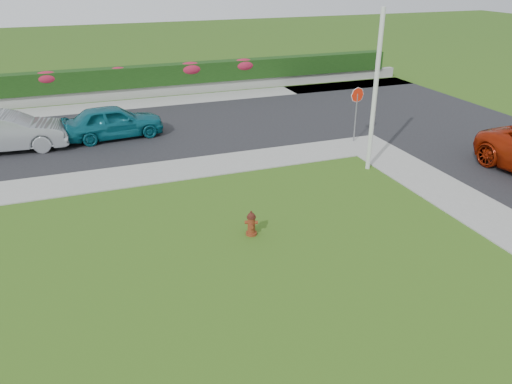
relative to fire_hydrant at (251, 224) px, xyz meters
name	(u,v)px	position (x,y,z in m)	size (l,w,h in m)	color
ground	(306,312)	(-0.03, -3.61, -0.34)	(120.00, 120.00, 0.00)	black
street_far	(57,141)	(-5.03, 10.39, -0.32)	(26.00, 8.00, 0.04)	black
sidewalk_far	(25,190)	(-6.03, 5.39, -0.32)	(24.00, 2.00, 0.04)	gray
curb_corner	(366,145)	(6.97, 5.39, -0.32)	(2.00, 2.00, 0.04)	gray
sidewalk_beyond	(136,104)	(-1.03, 15.39, -0.32)	(34.00, 2.00, 0.04)	gray
retaining_wall	(132,93)	(-1.03, 16.89, -0.04)	(34.00, 0.40, 0.60)	gray
hedge	(130,77)	(-1.03, 16.99, 0.81)	(32.00, 0.90, 1.10)	black
fire_hydrant	(251,224)	(0.00, 0.00, 0.00)	(0.37, 0.36, 0.72)	#58180D
sedan_teal	(113,122)	(-2.67, 9.93, 0.41)	(1.67, 4.15, 1.41)	#0D5A69
sedan_silver	(6,132)	(-6.79, 9.73, 0.46)	(1.62, 4.65, 1.53)	#929699
utility_pole	(375,93)	(5.68, 3.16, 2.46)	(0.16, 0.16, 5.60)	silver
stop_sign	(357,102)	(6.73, 5.97, 1.36)	(0.63, 0.10, 2.32)	slate
flower_clump_c	(47,78)	(-5.28, 16.89, 1.09)	(1.37, 0.88, 0.68)	#B91F38
flower_clump_d	(118,72)	(-1.63, 16.89, 1.15)	(1.07, 0.69, 0.53)	#B91F38
flower_clump_e	(190,69)	(2.38, 16.89, 1.06)	(1.49, 0.96, 0.74)	#B91F38
flower_clump_f	(243,65)	(5.58, 16.89, 1.07)	(1.47, 0.94, 0.73)	#B91F38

